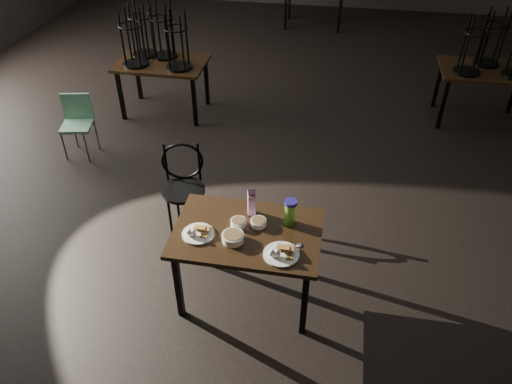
% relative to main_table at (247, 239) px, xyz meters
% --- Properties ---
extents(main_table, '(1.20, 0.80, 0.75)m').
position_rel_main_table_xyz_m(main_table, '(0.00, 0.00, 0.00)').
color(main_table, black).
rests_on(main_table, ground).
extents(plate_left, '(0.26, 0.26, 0.08)m').
position_rel_main_table_xyz_m(plate_left, '(-0.38, -0.11, 0.10)').
color(plate_left, white).
rests_on(plate_left, main_table).
extents(plate_right, '(0.28, 0.28, 0.09)m').
position_rel_main_table_xyz_m(plate_right, '(0.31, -0.22, 0.10)').
color(plate_right, white).
rests_on(plate_right, main_table).
extents(bowl_near, '(0.13, 0.13, 0.05)m').
position_rel_main_table_xyz_m(bowl_near, '(-0.09, 0.06, 0.11)').
color(bowl_near, white).
rests_on(bowl_near, main_table).
extents(bowl_far, '(0.13, 0.13, 0.05)m').
position_rel_main_table_xyz_m(bowl_far, '(0.08, 0.09, 0.11)').
color(bowl_far, white).
rests_on(bowl_far, main_table).
extents(bowl_big, '(0.18, 0.18, 0.06)m').
position_rel_main_table_xyz_m(bowl_big, '(-0.09, -0.12, 0.11)').
color(bowl_big, white).
rests_on(bowl_big, main_table).
extents(juice_carton, '(0.08, 0.08, 0.25)m').
position_rel_main_table_xyz_m(juice_carton, '(-0.01, 0.23, 0.20)').
color(juice_carton, '#801773').
rests_on(juice_carton, main_table).
extents(water_bottle, '(0.11, 0.11, 0.23)m').
position_rel_main_table_xyz_m(water_bottle, '(0.33, 0.16, 0.20)').
color(water_bottle, '#67C63A').
rests_on(water_bottle, main_table).
extents(spoon, '(0.04, 0.20, 0.01)m').
position_rel_main_table_xyz_m(spoon, '(0.43, -0.10, 0.08)').
color(spoon, silver).
rests_on(spoon, main_table).
extents(bentwood_chair, '(0.47, 0.46, 0.91)m').
position_rel_main_table_xyz_m(bentwood_chair, '(-0.81, 0.84, -0.13)').
color(bentwood_chair, black).
rests_on(bentwood_chair, ground).
extents(school_chair, '(0.42, 0.42, 0.76)m').
position_rel_main_table_xyz_m(school_chair, '(-2.49, 1.94, -0.21)').
color(school_chair, '#70AE8A').
rests_on(school_chair, ground).
extents(bg_table_left, '(1.20, 0.80, 1.48)m').
position_rel_main_table_xyz_m(bg_table_left, '(-1.82, 3.16, 0.13)').
color(bg_table_left, black).
rests_on(bg_table_left, ground).
extents(bg_table_right, '(1.20, 0.80, 1.48)m').
position_rel_main_table_xyz_m(bg_table_right, '(2.51, 3.66, 0.11)').
color(bg_table_right, black).
rests_on(bg_table_right, ground).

